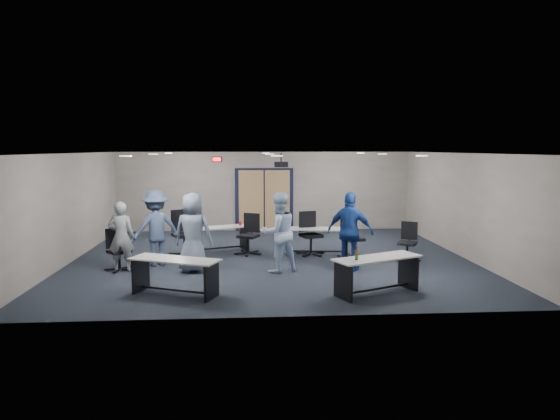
{
  "coord_description": "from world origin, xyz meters",
  "views": [
    {
      "loc": [
        -0.63,
        -12.6,
        2.83
      ],
      "look_at": [
        0.22,
        -0.3,
        1.29
      ],
      "focal_mm": 32.0,
      "sensor_mm": 36.0,
      "label": 1
    }
  ],
  "objects": [
    {
      "name": "table_front_left",
      "position": [
        -2.01,
        -3.09,
        0.49
      ],
      "size": [
        1.85,
        1.23,
        0.71
      ],
      "rotation": [
        0.0,
        0.0,
        -0.41
      ],
      "color": "#ACABA3",
      "rests_on": "floor"
    },
    {
      "name": "ceiling_can_lights",
      "position": [
        0.0,
        0.25,
        2.67
      ],
      "size": [
        6.24,
        5.74,
        0.02
      ],
      "primitive_type": null,
      "color": "white",
      "rests_on": "ceiling"
    },
    {
      "name": "double_door",
      "position": [
        0.0,
        4.46,
        1.05
      ],
      "size": [
        2.0,
        0.07,
        2.2
      ],
      "color": "black",
      "rests_on": "back_wall"
    },
    {
      "name": "chair_back_b",
      "position": [
        -0.58,
        0.52,
        0.54
      ],
      "size": [
        0.91,
        0.91,
        1.09
      ],
      "primitive_type": null,
      "rotation": [
        0.0,
        0.0,
        -0.45
      ],
      "color": "black",
      "rests_on": "floor"
    },
    {
      "name": "person_back",
      "position": [
        -2.8,
        -0.57,
        0.92
      ],
      "size": [
        1.36,
        1.16,
        1.83
      ],
      "primitive_type": "imported",
      "rotation": [
        0.0,
        0.0,
        3.64
      ],
      "color": "#415375",
      "rests_on": "floor"
    },
    {
      "name": "chair_loose_left",
      "position": [
        -3.57,
        -1.03,
        0.49
      ],
      "size": [
        0.87,
        0.87,
        0.98
      ],
      "primitive_type": null,
      "rotation": [
        0.0,
        0.0,
        0.78
      ],
      "color": "black",
      "rests_on": "floor"
    },
    {
      "name": "table_back_right",
      "position": [
        1.23,
        0.35,
        0.49
      ],
      "size": [
        1.82,
        0.8,
        0.71
      ],
      "rotation": [
        0.0,
        0.0,
        -0.12
      ],
      "color": "#ACABA3",
      "rests_on": "floor"
    },
    {
      "name": "ceiling_projector",
      "position": [
        0.3,
        0.5,
        2.4
      ],
      "size": [
        0.35,
        0.32,
        0.37
      ],
      "color": "black",
      "rests_on": "ceiling"
    },
    {
      "name": "exit_sign",
      "position": [
        -1.6,
        4.44,
        2.45
      ],
      "size": [
        0.32,
        0.07,
        0.18
      ],
      "color": "black",
      "rests_on": "back_wall"
    },
    {
      "name": "chair_back_d",
      "position": [
        2.1,
        -0.15,
        0.56
      ],
      "size": [
        0.86,
        0.86,
        1.11
      ],
      "primitive_type": null,
      "rotation": [
        0.0,
        0.0,
        0.26
      ],
      "color": "black",
      "rests_on": "floor"
    },
    {
      "name": "person_gray",
      "position": [
        -3.49,
        -1.14,
        0.81
      ],
      "size": [
        0.61,
        0.41,
        1.63
      ],
      "primitive_type": "imported",
      "rotation": [
        0.0,
        0.0,
        3.11
      ],
      "color": "gray",
      "rests_on": "floor"
    },
    {
      "name": "table_front_right",
      "position": [
        1.9,
        -3.29,
        0.5
      ],
      "size": [
        1.88,
        1.28,
        1.0
      ],
      "rotation": [
        0.0,
        0.0,
        0.42
      ],
      "color": "#ACABA3",
      "rests_on": "floor"
    },
    {
      "name": "right_wall",
      "position": [
        5.0,
        0.0,
        1.35
      ],
      "size": [
        0.04,
        9.0,
        2.7
      ],
      "primitive_type": "cube",
      "color": "gray",
      "rests_on": "floor"
    },
    {
      "name": "chair_back_a",
      "position": [
        -2.26,
        0.49,
        0.6
      ],
      "size": [
        1.03,
        1.03,
        1.21
      ],
      "primitive_type": null,
      "rotation": [
        0.0,
        0.0,
        0.5
      ],
      "color": "black",
      "rests_on": "floor"
    },
    {
      "name": "ceiling",
      "position": [
        0.0,
        0.0,
        2.7
      ],
      "size": [
        10.0,
        9.0,
        0.04
      ],
      "primitive_type": "cube",
      "color": "white",
      "rests_on": "back_wall"
    },
    {
      "name": "front_wall",
      "position": [
        0.0,
        -4.5,
        1.35
      ],
      "size": [
        10.0,
        0.04,
        2.7
      ],
      "primitive_type": "cube",
      "color": "gray",
      "rests_on": "floor"
    },
    {
      "name": "person_plaid",
      "position": [
        -1.84,
        -1.28,
        0.92
      ],
      "size": [
        1.01,
        0.78,
        1.83
      ],
      "primitive_type": "imported",
      "rotation": [
        0.0,
        0.0,
        2.89
      ],
      "color": "slate",
      "rests_on": "floor"
    },
    {
      "name": "person_lightblue",
      "position": [
        0.11,
        -1.4,
        0.92
      ],
      "size": [
        1.1,
        1.0,
        1.83
      ],
      "primitive_type": "imported",
      "rotation": [
        0.0,
        0.0,
        3.57
      ],
      "color": "#C0DCFF",
      "rests_on": "floor"
    },
    {
      "name": "left_wall",
      "position": [
        -5.0,
        0.0,
        1.35
      ],
      "size": [
        0.04,
        9.0,
        2.7
      ],
      "primitive_type": "cube",
      "color": "gray",
      "rests_on": "floor"
    },
    {
      "name": "person_navy",
      "position": [
        1.77,
        -1.39,
        0.92
      ],
      "size": [
        1.16,
        0.89,
        1.83
      ],
      "primitive_type": "imported",
      "rotation": [
        0.0,
        0.0,
        2.66
      ],
      "color": "navy",
      "rests_on": "floor"
    },
    {
      "name": "back_wall",
      "position": [
        0.0,
        4.5,
        1.35
      ],
      "size": [
        10.0,
        0.04,
        2.7
      ],
      "primitive_type": "cube",
      "color": "gray",
      "rests_on": "floor"
    },
    {
      "name": "chair_loose_right",
      "position": [
        3.42,
        -0.5,
        0.49
      ],
      "size": [
        0.83,
        0.83,
        0.97
      ],
      "primitive_type": null,
      "rotation": [
        0.0,
        0.0,
        -0.51
      ],
      "color": "black",
      "rests_on": "floor"
    },
    {
      "name": "floor",
      "position": [
        0.0,
        0.0,
        0.0
      ],
      "size": [
        10.0,
        10.0,
        0.0
      ],
      "primitive_type": "plane",
      "color": "black",
      "rests_on": "ground"
    },
    {
      "name": "chair_back_c",
      "position": [
        1.08,
        0.33,
        0.57
      ],
      "size": [
        0.9,
        0.9,
        1.15
      ],
      "primitive_type": null,
      "rotation": [
        0.0,
        0.0,
        0.29
      ],
      "color": "black",
      "rests_on": "floor"
    },
    {
      "name": "table_back_left",
      "position": [
        -1.4,
        0.98,
        0.47
      ],
      "size": [
        1.77,
        1.11,
        0.79
      ],
      "rotation": [
        0.0,
        0.0,
        0.36
      ],
      "color": "#ACABA3",
      "rests_on": "floor"
    }
  ]
}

